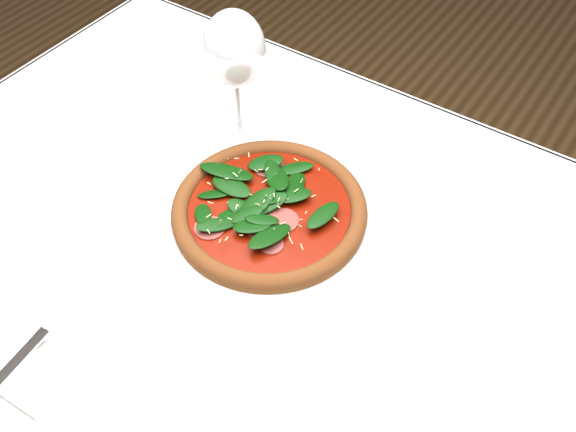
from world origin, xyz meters
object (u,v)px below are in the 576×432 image
Objects in this scene: plate at (270,216)px; napkin at (14,370)px; pizza at (269,208)px; wine_glass at (234,53)px.

plate is 0.38m from napkin.
plate is 2.41× the size of napkin.
pizza is 1.44× the size of wine_glass.
napkin is at bearing -107.10° from pizza.
wine_glass is at bearing 139.90° from plate.
plate is 0.99× the size of pizza.
pizza is at bearing 180.00° from plate.
plate reaches higher than napkin.
napkin is (-0.11, -0.37, -0.02)m from pizza.
napkin is (0.03, -0.49, -0.15)m from wine_glass.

